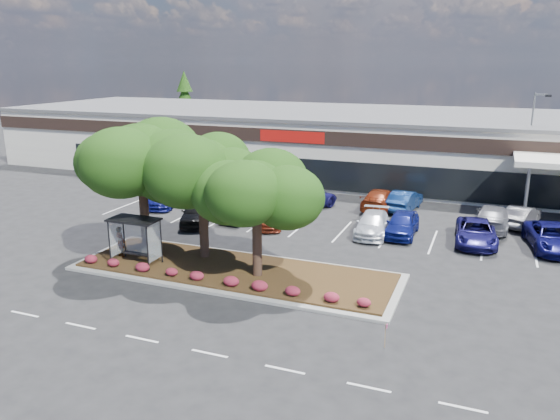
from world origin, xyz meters
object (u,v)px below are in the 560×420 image
(light_pole, at_px, (529,155))
(car_1, at_px, (197,212))
(car_0, at_px, (166,196))
(survey_stake, at_px, (386,333))

(light_pole, distance_m, car_1, 27.10)
(car_0, bearing_deg, car_1, -48.51)
(light_pole, height_order, car_1, light_pole)
(survey_stake, height_order, car_0, car_0)
(survey_stake, relative_size, car_0, 0.20)
(light_pole, relative_size, car_0, 1.69)
(light_pole, bearing_deg, car_1, -144.75)
(car_0, bearing_deg, survey_stake, -50.34)
(car_1, bearing_deg, car_0, 121.83)
(car_0, height_order, car_1, car_1)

